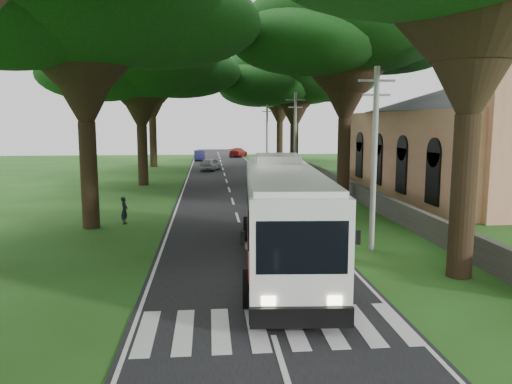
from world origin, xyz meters
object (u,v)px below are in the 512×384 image
(pole_far, at_px, (267,133))
(distant_car_c, at_px, (238,152))
(coach_bus, at_px, (283,214))
(church, at_px, (465,131))
(pedestrian, at_px, (124,210))
(distant_car_b, at_px, (199,155))
(distant_car_a, at_px, (210,164))
(pole_near, at_px, (374,156))
(pole_mid, at_px, (295,139))

(pole_far, relative_size, distant_car_c, 1.65)
(coach_bus, relative_size, distant_car_c, 2.75)
(church, bearing_deg, distant_car_c, 109.32)
(distant_car_c, xyz_separation_m, pedestrian, (-9.38, -51.11, 0.03))
(church, bearing_deg, distant_car_b, 120.29)
(church, bearing_deg, pole_far, 116.82)
(pole_far, relative_size, distant_car_a, 1.90)
(distant_car_b, distance_m, distant_car_c, 8.98)
(pole_near, relative_size, pole_far, 1.00)
(distant_car_b, bearing_deg, distant_car_a, -86.53)
(pole_near, height_order, distant_car_b, pole_near)
(church, distance_m, pole_mid, 13.16)
(distant_car_b, bearing_deg, pole_mid, -77.26)
(church, distance_m, pole_near, 19.88)
(distant_car_b, bearing_deg, distant_car_c, 45.62)
(church, distance_m, distant_car_c, 45.13)
(pole_far, bearing_deg, pole_mid, -90.00)
(distant_car_a, height_order, distant_car_c, distant_car_a)
(pedestrian, bearing_deg, pole_near, -111.45)
(pole_near, bearing_deg, coach_bus, -154.49)
(church, relative_size, pole_near, 3.00)
(church, distance_m, coach_bus, 24.40)
(pole_near, xyz_separation_m, distant_car_a, (-6.96, 36.51, -3.43))
(pole_mid, distance_m, pedestrian, 18.05)
(pedestrian, bearing_deg, church, -61.75)
(pole_far, height_order, distant_car_c, pole_far)
(pole_near, relative_size, distant_car_b, 1.85)
(pole_mid, relative_size, distant_car_a, 1.90)
(pole_far, bearing_deg, pole_near, -90.00)
(pole_mid, height_order, distant_car_a, pole_mid)
(pole_mid, bearing_deg, pedestrian, -132.07)
(distant_car_a, relative_size, distant_car_c, 0.87)
(pole_mid, relative_size, coach_bus, 0.60)
(pole_far, bearing_deg, distant_car_b, 127.03)
(pole_mid, relative_size, pedestrian, 5.27)
(pole_near, bearing_deg, pole_far, 90.00)
(church, height_order, pedestrian, church)
(church, relative_size, pedestrian, 15.80)
(pole_mid, bearing_deg, distant_car_a, 112.87)
(pole_mid, bearing_deg, coach_bus, -101.04)
(church, height_order, pole_far, church)
(pole_far, height_order, pedestrian, pole_far)
(pole_mid, height_order, pedestrian, pole_mid)
(pole_mid, bearing_deg, church, -19.81)
(pole_near, relative_size, coach_bus, 0.60)
(coach_bus, distance_m, distant_car_b, 53.50)
(coach_bus, xyz_separation_m, distant_car_c, (1.80, 60.01, -1.35))
(distant_car_b, xyz_separation_m, distant_car_c, (6.00, 6.69, -0.01))
(coach_bus, height_order, distant_car_a, coach_bus)
(distant_car_a, bearing_deg, pole_far, -136.99)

